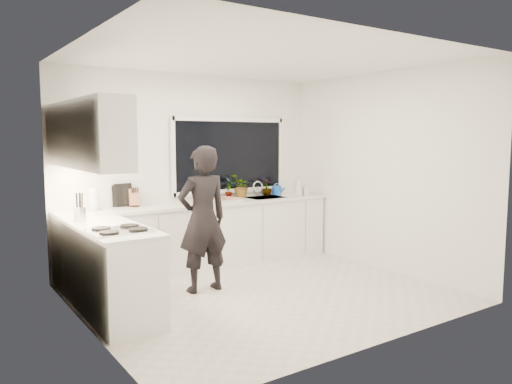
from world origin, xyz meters
TOP-DOWN VIEW (x-y plane):
  - floor at (0.00, 0.00)m, footprint 4.00×3.50m
  - wall_back at (0.00, 1.76)m, footprint 4.00×0.02m
  - wall_left at (-2.01, 0.00)m, footprint 0.02×3.50m
  - wall_right at (2.01, 0.00)m, footprint 0.02×3.50m
  - ceiling at (0.00, 0.00)m, footprint 4.00×3.50m
  - window at (0.60, 1.73)m, footprint 1.80×0.02m
  - base_cabinets_back at (0.00, 1.45)m, footprint 3.92×0.58m
  - base_cabinets_left at (-1.67, 0.35)m, footprint 0.58×1.60m
  - countertop_back at (0.00, 1.44)m, footprint 3.94×0.62m
  - countertop_left at (-1.67, 0.35)m, footprint 0.62×1.60m
  - upper_cabinets at (-1.79, 0.70)m, footprint 0.34×2.10m
  - sink at (1.05, 1.45)m, footprint 0.58×0.42m
  - faucet at (1.05, 1.65)m, footprint 0.03×0.03m
  - stovetop at (-1.69, -0.00)m, footprint 0.56×0.48m
  - person at (-0.52, 0.50)m, footprint 0.63×0.41m
  - pizza_tray at (0.32, 1.42)m, footprint 0.52×0.42m
  - pizza at (0.32, 1.42)m, footprint 0.47×0.37m
  - watering_can at (1.38, 1.61)m, footprint 0.15×0.15m
  - paper_towel_roll at (-1.48, 1.55)m, footprint 0.14×0.14m
  - knife_block at (-0.94, 1.59)m, footprint 0.15×0.13m
  - utensil_crock at (-1.85, 0.80)m, footprint 0.14×0.14m
  - picture_frame_large at (-1.09, 1.69)m, footprint 0.22×0.06m
  - picture_frame_small at (-1.05, 1.69)m, footprint 0.25×0.06m
  - herb_plants at (0.68, 1.61)m, footprint 1.25×0.40m
  - soap_bottles at (1.60, 1.30)m, footprint 0.27×0.16m

SIDE VIEW (x-z plane):
  - floor at x=0.00m, z-range -0.02..0.00m
  - base_cabinets_back at x=0.00m, z-range 0.00..0.88m
  - base_cabinets_left at x=-1.67m, z-range 0.00..0.88m
  - person at x=-0.52m, z-range 0.00..1.72m
  - sink at x=1.05m, z-range 0.80..0.94m
  - countertop_back at x=0.00m, z-range 0.88..0.92m
  - countertop_left at x=-1.67m, z-range 0.88..0.92m
  - stovetop at x=-1.69m, z-range 0.92..0.95m
  - pizza_tray at x=0.32m, z-range 0.92..0.95m
  - pizza at x=0.32m, z-range 0.95..0.96m
  - watering_can at x=1.38m, z-range 0.92..1.05m
  - utensil_crock at x=-1.85m, z-range 0.92..1.08m
  - faucet at x=1.05m, z-range 0.92..1.14m
  - knife_block at x=-0.94m, z-range 0.92..1.14m
  - paper_towel_roll at x=-1.48m, z-range 0.92..1.18m
  - picture_frame_large at x=-1.09m, z-range 0.92..1.20m
  - soap_bottles at x=1.60m, z-range 0.91..1.21m
  - picture_frame_small at x=-1.05m, z-range 0.92..1.22m
  - herb_plants at x=0.68m, z-range 0.91..1.26m
  - wall_back at x=0.00m, z-range 0.00..2.70m
  - wall_left at x=-2.01m, z-range 0.00..2.70m
  - wall_right at x=2.01m, z-range 0.00..2.70m
  - window at x=0.60m, z-range 1.05..2.05m
  - upper_cabinets at x=-1.79m, z-range 1.50..2.20m
  - ceiling at x=0.00m, z-range 2.70..2.72m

